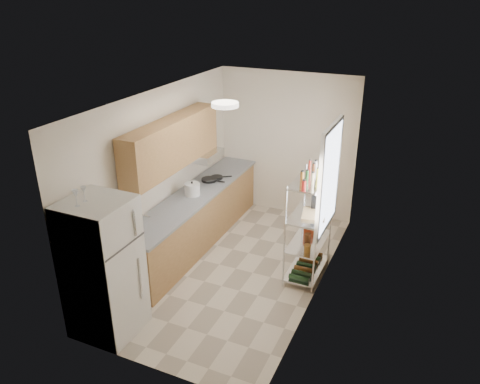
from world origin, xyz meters
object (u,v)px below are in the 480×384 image
object	(u,v)px
cutting_board	(314,214)
frying_pan_large	(209,180)
espresso_machine	(318,197)
refrigerator	(103,268)
rice_cooker	(192,189)

from	to	relation	value
cutting_board	frying_pan_large	bearing A→B (deg)	159.83
frying_pan_large	espresso_machine	size ratio (longest dim) A/B	0.81
cutting_board	espresso_machine	size ratio (longest dim) A/B	1.30
refrigerator	rice_cooker	bearing A→B (deg)	91.17
espresso_machine	cutting_board	bearing A→B (deg)	-99.23
refrigerator	cutting_board	world-z (taller)	refrigerator
refrigerator	rice_cooker	size ratio (longest dim) A/B	7.18
rice_cooker	frying_pan_large	xyz separation A→B (m)	(-0.03, 0.61, -0.08)
rice_cooker	cutting_board	size ratio (longest dim) A/B	0.60
refrigerator	rice_cooker	xyz separation A→B (m)	(-0.05, 2.21, 0.12)
rice_cooker	espresso_machine	size ratio (longest dim) A/B	0.78
refrigerator	frying_pan_large	bearing A→B (deg)	91.47
frying_pan_large	espresso_machine	bearing A→B (deg)	-15.29
rice_cooker	espresso_machine	xyz separation A→B (m)	(1.96, 0.15, 0.17)
refrigerator	frying_pan_large	distance (m)	2.83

